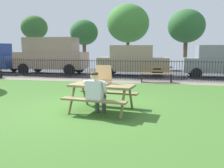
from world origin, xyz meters
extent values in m
cube|color=#3E6C29|center=(0.00, 1.37, -0.01)|extent=(28.00, 10.74, 0.02)
cube|color=gray|center=(0.00, 6.04, 0.00)|extent=(28.00, 1.40, 0.01)
cube|color=#424247|center=(0.00, 10.09, -0.01)|extent=(28.00, 6.71, 0.01)
cube|color=olive|center=(0.53, -0.19, 0.74)|extent=(1.89, 1.00, 0.06)
cube|color=olive|center=(0.45, -0.79, 0.44)|extent=(1.82, 0.52, 0.05)
cube|color=olive|center=(0.61, 0.40, 0.44)|extent=(1.82, 0.52, 0.05)
cylinder|color=olive|center=(-0.26, -0.50, 0.35)|extent=(0.13, 0.44, 0.74)
cylinder|color=olive|center=(-0.15, 0.32, 0.35)|extent=(0.13, 0.44, 0.74)
cylinder|color=olive|center=(1.20, -0.70, 0.35)|extent=(0.13, 0.44, 0.74)
cylinder|color=olive|center=(1.32, 0.12, 0.35)|extent=(0.13, 0.44, 0.74)
cube|color=tan|center=(0.49, -0.13, 0.78)|extent=(0.52, 0.52, 0.01)
cube|color=silver|center=(0.49, -0.13, 0.78)|extent=(0.48, 0.48, 0.00)
cube|color=tan|center=(0.46, -0.36, 0.80)|extent=(0.46, 0.07, 0.04)
cube|color=tan|center=(0.52, 0.09, 0.80)|extent=(0.46, 0.07, 0.04)
cube|color=tan|center=(0.27, -0.10, 0.80)|extent=(0.07, 0.46, 0.04)
cube|color=tan|center=(0.72, -0.16, 0.80)|extent=(0.07, 0.46, 0.04)
cube|color=tan|center=(0.52, 0.11, 1.06)|extent=(0.48, 0.17, 0.46)
cylinder|color=tan|center=(0.49, -0.13, 0.79)|extent=(0.40, 0.40, 0.01)
cylinder|color=#E2BC57|center=(0.49, -0.13, 0.80)|extent=(0.36, 0.36, 0.00)
pyramid|color=#EBD579|center=(0.09, -0.05, 0.78)|extent=(0.28, 0.27, 0.01)
cube|color=tan|center=(0.01, -0.12, 0.78)|extent=(0.14, 0.16, 0.02)
cylinder|color=#474747|center=(0.44, -0.36, 0.22)|extent=(0.12, 0.12, 0.44)
cylinder|color=#474747|center=(0.41, -0.57, 0.47)|extent=(0.21, 0.44, 0.15)
cylinder|color=#474747|center=(0.64, -0.39, 0.22)|extent=(0.12, 0.12, 0.44)
cylinder|color=#474747|center=(0.61, -0.60, 0.47)|extent=(0.21, 0.44, 0.15)
cube|color=silver|center=(0.48, -0.79, 0.70)|extent=(0.45, 0.28, 0.52)
cylinder|color=silver|center=(0.23, -0.71, 0.80)|extent=(0.12, 0.22, 0.31)
cylinder|color=silver|center=(0.74, -0.78, 0.80)|extent=(0.12, 0.22, 0.31)
sphere|color=beige|center=(0.48, -0.77, 1.08)|extent=(0.21, 0.21, 0.21)
ellipsoid|color=#3C2A12|center=(0.48, -0.78, 1.13)|extent=(0.21, 0.20, 0.12)
cylinder|color=black|center=(0.00, 6.74, 1.04)|extent=(19.63, 0.03, 0.03)
cylinder|color=black|center=(0.00, 6.74, 0.17)|extent=(19.63, 0.03, 0.03)
cylinder|color=black|center=(-7.78, 6.74, 0.57)|extent=(0.02, 0.02, 1.13)
cylinder|color=black|center=(-7.64, 6.74, 0.57)|extent=(0.02, 0.02, 1.13)
cylinder|color=black|center=(-7.50, 6.74, 0.57)|extent=(0.02, 0.02, 1.13)
cylinder|color=black|center=(-7.36, 6.74, 0.57)|extent=(0.02, 0.02, 1.13)
cylinder|color=black|center=(-7.22, 6.74, 0.57)|extent=(0.02, 0.02, 1.13)
cylinder|color=black|center=(-7.08, 6.74, 0.57)|extent=(0.02, 0.02, 1.13)
cylinder|color=black|center=(-6.94, 6.74, 0.57)|extent=(0.02, 0.02, 1.13)
cylinder|color=black|center=(-6.80, 6.74, 0.57)|extent=(0.02, 0.02, 1.13)
cylinder|color=black|center=(-6.66, 6.74, 0.57)|extent=(0.02, 0.02, 1.13)
cylinder|color=black|center=(-6.52, 6.74, 0.57)|extent=(0.02, 0.02, 1.13)
cylinder|color=black|center=(-6.38, 6.74, 0.57)|extent=(0.02, 0.02, 1.13)
cylinder|color=black|center=(-6.24, 6.74, 0.57)|extent=(0.02, 0.02, 1.13)
cylinder|color=black|center=(-6.10, 6.74, 0.57)|extent=(0.02, 0.02, 1.13)
cylinder|color=black|center=(-5.96, 6.74, 0.57)|extent=(0.02, 0.02, 1.13)
cylinder|color=black|center=(-5.82, 6.74, 0.57)|extent=(0.02, 0.02, 1.13)
cylinder|color=black|center=(-5.68, 6.74, 0.57)|extent=(0.02, 0.02, 1.13)
cylinder|color=black|center=(-5.54, 6.74, 0.57)|extent=(0.02, 0.02, 1.13)
cylinder|color=black|center=(-5.40, 6.74, 0.57)|extent=(0.02, 0.02, 1.13)
cylinder|color=black|center=(-5.26, 6.74, 0.57)|extent=(0.02, 0.02, 1.13)
cylinder|color=black|center=(-5.12, 6.74, 0.57)|extent=(0.02, 0.02, 1.13)
cylinder|color=black|center=(-4.98, 6.74, 0.57)|extent=(0.02, 0.02, 1.13)
cylinder|color=black|center=(-4.84, 6.74, 0.57)|extent=(0.02, 0.02, 1.13)
cylinder|color=black|center=(-4.70, 6.74, 0.57)|extent=(0.02, 0.02, 1.13)
cylinder|color=black|center=(-4.56, 6.74, 0.57)|extent=(0.02, 0.02, 1.13)
cylinder|color=black|center=(-4.42, 6.74, 0.57)|extent=(0.02, 0.02, 1.13)
cylinder|color=black|center=(-4.28, 6.74, 0.57)|extent=(0.02, 0.02, 1.13)
cylinder|color=black|center=(-4.14, 6.74, 0.57)|extent=(0.02, 0.02, 1.13)
cylinder|color=black|center=(-4.00, 6.74, 0.57)|extent=(0.02, 0.02, 1.13)
cylinder|color=black|center=(-3.86, 6.74, 0.57)|extent=(0.02, 0.02, 1.13)
cylinder|color=black|center=(-3.71, 6.74, 0.57)|extent=(0.02, 0.02, 1.13)
cylinder|color=black|center=(-3.57, 6.74, 0.57)|extent=(0.02, 0.02, 1.13)
cylinder|color=black|center=(-3.43, 6.74, 0.57)|extent=(0.02, 0.02, 1.13)
cylinder|color=black|center=(-3.29, 6.74, 0.57)|extent=(0.02, 0.02, 1.13)
cylinder|color=black|center=(-3.15, 6.74, 0.57)|extent=(0.02, 0.02, 1.13)
cylinder|color=black|center=(-3.01, 6.74, 0.57)|extent=(0.02, 0.02, 1.13)
cylinder|color=black|center=(-2.87, 6.74, 0.57)|extent=(0.02, 0.02, 1.13)
cylinder|color=black|center=(-2.73, 6.74, 0.57)|extent=(0.02, 0.02, 1.13)
cylinder|color=black|center=(-2.59, 6.74, 0.57)|extent=(0.02, 0.02, 1.13)
cylinder|color=black|center=(-2.45, 6.74, 0.57)|extent=(0.02, 0.02, 1.13)
cylinder|color=black|center=(-2.31, 6.74, 0.57)|extent=(0.02, 0.02, 1.13)
cylinder|color=black|center=(-2.17, 6.74, 0.57)|extent=(0.02, 0.02, 1.13)
cylinder|color=black|center=(-2.03, 6.74, 0.57)|extent=(0.02, 0.02, 1.13)
cylinder|color=black|center=(-1.89, 6.74, 0.57)|extent=(0.02, 0.02, 1.13)
cylinder|color=black|center=(-1.75, 6.74, 0.57)|extent=(0.02, 0.02, 1.13)
cylinder|color=black|center=(-1.61, 6.74, 0.57)|extent=(0.02, 0.02, 1.13)
cylinder|color=black|center=(-1.47, 6.74, 0.57)|extent=(0.02, 0.02, 1.13)
cylinder|color=black|center=(-1.33, 6.74, 0.57)|extent=(0.02, 0.02, 1.13)
cylinder|color=black|center=(-1.19, 6.74, 0.57)|extent=(0.02, 0.02, 1.13)
cylinder|color=black|center=(-1.05, 6.74, 0.57)|extent=(0.02, 0.02, 1.13)
cylinder|color=black|center=(-0.91, 6.74, 0.57)|extent=(0.02, 0.02, 1.13)
cylinder|color=black|center=(-0.77, 6.74, 0.57)|extent=(0.02, 0.02, 1.13)
cylinder|color=black|center=(-0.63, 6.74, 0.57)|extent=(0.02, 0.02, 1.13)
cylinder|color=black|center=(-0.49, 6.74, 0.57)|extent=(0.02, 0.02, 1.13)
cylinder|color=black|center=(-0.35, 6.74, 0.57)|extent=(0.02, 0.02, 1.13)
cylinder|color=black|center=(-0.21, 6.74, 0.57)|extent=(0.02, 0.02, 1.13)
cylinder|color=black|center=(-0.07, 6.74, 0.57)|extent=(0.02, 0.02, 1.13)
cylinder|color=black|center=(0.07, 6.74, 0.57)|extent=(0.02, 0.02, 1.13)
cylinder|color=black|center=(0.21, 6.74, 0.57)|extent=(0.02, 0.02, 1.13)
cylinder|color=black|center=(0.35, 6.74, 0.57)|extent=(0.02, 0.02, 1.13)
cylinder|color=black|center=(0.49, 6.74, 0.57)|extent=(0.02, 0.02, 1.13)
cylinder|color=black|center=(0.63, 6.74, 0.57)|extent=(0.02, 0.02, 1.13)
cylinder|color=black|center=(0.77, 6.74, 0.57)|extent=(0.02, 0.02, 1.13)
cylinder|color=black|center=(0.91, 6.74, 0.57)|extent=(0.02, 0.02, 1.13)
cylinder|color=black|center=(1.05, 6.74, 0.57)|extent=(0.02, 0.02, 1.13)
cylinder|color=black|center=(1.19, 6.74, 0.57)|extent=(0.02, 0.02, 1.13)
cylinder|color=black|center=(1.33, 6.74, 0.57)|extent=(0.02, 0.02, 1.13)
cylinder|color=black|center=(1.47, 6.74, 0.57)|extent=(0.02, 0.02, 1.13)
cylinder|color=black|center=(1.61, 6.74, 0.57)|extent=(0.02, 0.02, 1.13)
cylinder|color=black|center=(1.75, 6.74, 0.57)|extent=(0.02, 0.02, 1.13)
cylinder|color=black|center=(1.89, 6.74, 0.57)|extent=(0.02, 0.02, 1.13)
cylinder|color=black|center=(2.03, 6.74, 0.57)|extent=(0.02, 0.02, 1.13)
cylinder|color=black|center=(2.17, 6.74, 0.57)|extent=(0.02, 0.02, 1.13)
cylinder|color=black|center=(2.31, 6.74, 0.57)|extent=(0.02, 0.02, 1.13)
cylinder|color=black|center=(2.45, 6.74, 0.57)|extent=(0.02, 0.02, 1.13)
cylinder|color=black|center=(2.59, 6.74, 0.57)|extent=(0.02, 0.02, 1.13)
cylinder|color=black|center=(2.73, 6.74, 0.57)|extent=(0.02, 0.02, 1.13)
cylinder|color=black|center=(2.87, 6.74, 0.57)|extent=(0.02, 0.02, 1.13)
cylinder|color=black|center=(3.01, 6.74, 0.57)|extent=(0.02, 0.02, 1.13)
cylinder|color=black|center=(3.15, 6.74, 0.57)|extent=(0.02, 0.02, 1.13)
cylinder|color=black|center=(3.29, 6.74, 0.57)|extent=(0.02, 0.02, 1.13)
cylinder|color=black|center=(3.43, 6.74, 0.57)|extent=(0.02, 0.02, 1.13)
cylinder|color=black|center=(3.57, 6.74, 0.57)|extent=(0.02, 0.02, 1.13)
cylinder|color=black|center=(3.71, 6.74, 0.57)|extent=(0.02, 0.02, 1.13)
cylinder|color=black|center=(3.86, 6.74, 0.57)|extent=(0.02, 0.02, 1.13)
cylinder|color=black|center=(4.00, 6.74, 0.57)|extent=(0.02, 0.02, 1.13)
cylinder|color=black|center=(4.14, 6.74, 0.57)|extent=(0.02, 0.02, 1.13)
cylinder|color=black|center=(4.28, 6.74, 0.57)|extent=(0.02, 0.02, 1.13)
cylinder|color=black|center=(4.42, 6.74, 0.57)|extent=(0.02, 0.02, 1.13)
cylinder|color=black|center=(4.56, 6.74, 0.57)|extent=(0.02, 0.02, 1.13)
cylinder|color=black|center=(4.70, 6.74, 0.57)|extent=(0.02, 0.02, 1.13)
cylinder|color=black|center=(4.84, 6.74, 0.57)|extent=(0.02, 0.02, 1.13)
cylinder|color=black|center=(4.98, 6.74, 0.57)|extent=(0.02, 0.02, 1.13)
cylinder|color=black|center=(5.12, 6.74, 0.57)|extent=(0.02, 0.02, 1.13)
cylinder|color=black|center=(5.26, 6.74, 0.57)|extent=(0.02, 0.02, 1.13)
cylinder|color=black|center=(5.40, 6.74, 0.57)|extent=(0.02, 0.02, 1.13)
cube|color=black|center=(-7.23, 5.93, 0.22)|extent=(0.06, 0.44, 0.44)
cube|color=brown|center=(1.93, 6.11, 0.44)|extent=(1.60, 0.23, 0.04)
cube|color=brown|center=(1.94, 5.97, 0.44)|extent=(1.60, 0.23, 0.04)
cube|color=brown|center=(1.96, 5.83, 0.44)|extent=(1.60, 0.23, 0.04)
cube|color=brown|center=(1.96, 5.77, 0.62)|extent=(1.60, 0.18, 0.11)
cube|color=brown|center=(1.96, 5.77, 0.80)|extent=(1.60, 0.18, 0.11)
cube|color=black|center=(2.71, 5.98, 0.22)|extent=(0.09, 0.44, 0.44)
cube|color=black|center=(1.19, 5.86, 0.22)|extent=(0.09, 0.44, 0.44)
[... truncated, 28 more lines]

